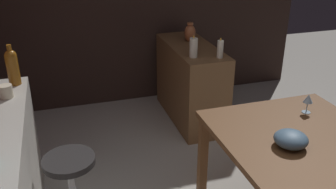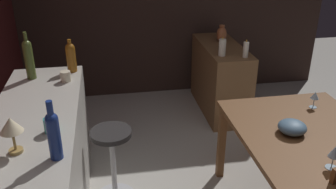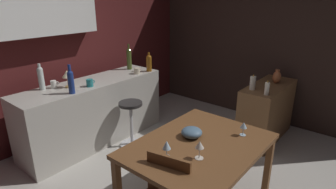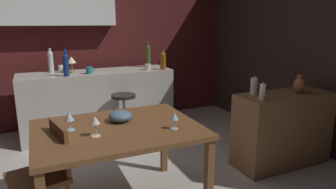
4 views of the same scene
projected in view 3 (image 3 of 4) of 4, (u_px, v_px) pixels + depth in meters
name	position (u px, v px, depth m)	size (l,w,h in m)	color
wall_kitchen_back	(49.00, 42.00, 3.76)	(5.20, 0.33, 2.60)	#4C1919
wall_side_right	(252.00, 41.00, 4.63)	(0.10, 4.40, 2.60)	#33231E
dining_table	(199.00, 151.00, 2.55)	(1.32, 1.00, 0.74)	brown
kitchen_counter	(94.00, 112.00, 3.94)	(2.10, 0.60, 0.90)	#B2ADA3
sideboard_cabinet	(266.00, 112.00, 4.05)	(1.10, 0.44, 0.82)	brown
bar_stool	(131.00, 123.00, 3.82)	(0.34, 0.34, 0.66)	#262323
wine_glass_left	(200.00, 146.00, 2.26)	(0.07, 0.07, 0.16)	silver
wine_glass_right	(244.00, 126.00, 2.64)	(0.07, 0.07, 0.14)	silver
wine_glass_center	(167.00, 146.00, 2.27)	(0.07, 0.07, 0.16)	silver
fruit_bowl	(192.00, 132.00, 2.63)	(0.20, 0.20, 0.09)	slate
wine_bottle_cobalt	(71.00, 81.00, 3.29)	(0.07, 0.07, 0.35)	navy
wine_bottle_olive	(129.00, 58.00, 4.38)	(0.08, 0.08, 0.40)	#475623
wine_bottle_clear	(41.00, 77.00, 3.42)	(0.07, 0.07, 0.33)	silver
wine_bottle_amber	(149.00, 62.00, 4.27)	(0.08, 0.08, 0.29)	#8C5114
cup_cream	(137.00, 71.00, 4.16)	(0.12, 0.08, 0.09)	beige
cup_white	(54.00, 84.00, 3.52)	(0.11, 0.07, 0.10)	white
cup_teal	(90.00, 83.00, 3.58)	(0.12, 0.09, 0.10)	teal
counter_lamp	(67.00, 75.00, 3.50)	(0.13, 0.13, 0.23)	#A58447
pillar_candle_tall	(267.00, 89.00, 3.50)	(0.06, 0.06, 0.19)	white
pillar_candle_short	(253.00, 83.00, 3.70)	(0.08, 0.08, 0.21)	white
vase_copper	(277.00, 77.00, 3.97)	(0.12, 0.12, 0.20)	#B26038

